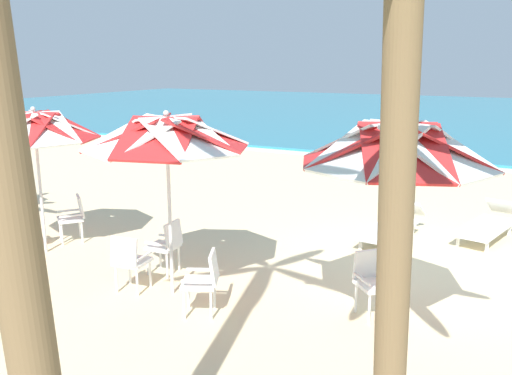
% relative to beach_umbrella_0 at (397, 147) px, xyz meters
% --- Properties ---
extents(ground_plane, '(80.00, 80.00, 0.00)m').
position_rel_beach_umbrella_0_xyz_m(ground_plane, '(-0.12, 2.68, -2.37)').
color(ground_plane, beige).
extents(surf_foam, '(80.00, 0.70, 0.01)m').
position_rel_beach_umbrella_0_xyz_m(surf_foam, '(-0.12, 12.22, -2.36)').
color(surf_foam, white).
rests_on(surf_foam, ground).
extents(beach_umbrella_0, '(2.23, 2.23, 2.73)m').
position_rel_beach_umbrella_0_xyz_m(beach_umbrella_0, '(0.00, 0.00, 0.00)').
color(beach_umbrella_0, silver).
rests_on(beach_umbrella_0, ground).
extents(plastic_chair_0, '(0.63, 0.63, 0.87)m').
position_rel_beach_umbrella_0_xyz_m(plastic_chair_0, '(-0.37, 0.64, -1.87)').
color(plastic_chair_0, white).
rests_on(plastic_chair_0, ground).
extents(beach_umbrella_1, '(2.32, 2.32, 2.65)m').
position_rel_beach_umbrella_0_xyz_m(beach_umbrella_1, '(-3.11, -0.07, -0.05)').
color(beach_umbrella_1, silver).
rests_on(beach_umbrella_1, ground).
extents(plastic_chair_1, '(0.61, 0.59, 0.87)m').
position_rel_beach_umbrella_0_xyz_m(plastic_chair_1, '(-2.32, -0.40, -1.87)').
color(plastic_chair_1, white).
rests_on(plastic_chair_1, ground).
extents(plastic_chair_2, '(0.50, 0.48, 0.87)m').
position_rel_beach_umbrella_0_xyz_m(plastic_chair_2, '(-3.63, 0.51, -1.87)').
color(plastic_chair_2, white).
rests_on(plastic_chair_2, ground).
extents(plastic_chair_3, '(0.50, 0.52, 0.87)m').
position_rel_beach_umbrella_0_xyz_m(plastic_chair_3, '(-3.68, -0.30, -1.87)').
color(plastic_chair_3, white).
rests_on(plastic_chair_3, ground).
extents(beach_umbrella_2, '(2.14, 2.14, 2.56)m').
position_rel_beach_umbrella_0_xyz_m(beach_umbrella_2, '(-6.14, 0.29, -0.16)').
color(beach_umbrella_2, silver).
rests_on(beach_umbrella_2, ground).
extents(plastic_chair_4, '(0.60, 0.61, 0.87)m').
position_rel_beach_umbrella_0_xyz_m(plastic_chair_4, '(-6.19, -0.51, -1.87)').
color(plastic_chair_4, white).
rests_on(plastic_chair_4, ground).
extents(plastic_chair_5, '(0.62, 0.63, 0.87)m').
position_rel_beach_umbrella_0_xyz_m(plastic_chair_5, '(-6.13, 0.98, -1.87)').
color(plastic_chair_5, white).
rests_on(plastic_chair_5, ground).
extents(plastic_chair_6, '(0.61, 0.60, 0.87)m').
position_rel_beach_umbrella_0_xyz_m(plastic_chair_6, '(-6.57, 0.13, -1.87)').
color(plastic_chair_6, white).
rests_on(plastic_chair_6, ground).
extents(sun_lounger_0, '(1.09, 2.23, 0.62)m').
position_rel_beach_umbrella_0_xyz_m(sun_lounger_0, '(0.68, 4.84, -2.08)').
color(sun_lounger_0, white).
rests_on(sun_lounger_0, ground).
extents(sun_lounger_1, '(0.86, 2.20, 0.62)m').
position_rel_beach_umbrella_0_xyz_m(sun_lounger_1, '(-0.92, 3.87, -2.08)').
color(sun_lounger_1, white).
rests_on(sun_lounger_1, ground).
extents(palm_tree_0, '(3.04, 3.10, 4.30)m').
position_rel_beach_umbrella_0_xyz_m(palm_tree_0, '(0.50, -1.97, 0.54)').
color(palm_tree_0, brown).
rests_on(palm_tree_0, ground).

